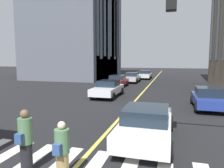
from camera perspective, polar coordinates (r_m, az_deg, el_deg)
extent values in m
cube|color=#D8C64C|center=(22.90, 9.18, -1.28)|extent=(80.00, 0.16, 0.01)
cube|color=silver|center=(6.85, -13.77, -20.42)|extent=(2.40, 0.45, 0.01)
cube|color=silver|center=(7.36, -20.94, -18.71)|extent=(2.40, 0.45, 0.01)
cube|color=silver|center=(7.95, -27.00, -17.02)|extent=(2.40, 0.45, 0.01)
cube|color=#B21E1E|center=(23.91, 1.42, 0.56)|extent=(4.40, 1.80, 0.55)
cube|color=#19232D|center=(24.07, 1.55, 1.85)|extent=(1.85, 1.58, 0.50)
cylinder|color=black|center=(22.33, 2.64, -0.58)|extent=(0.64, 0.22, 0.64)
cylinder|color=black|center=(22.78, -1.60, -0.44)|extent=(0.64, 0.22, 0.64)
cylinder|color=black|center=(25.15, 4.14, 0.21)|extent=(0.64, 0.22, 0.64)
cylinder|color=black|center=(25.55, 0.35, 0.33)|extent=(0.64, 0.22, 0.64)
cube|color=silver|center=(34.69, 8.97, 2.35)|extent=(4.40, 1.80, 0.55)
cube|color=#19232D|center=(34.87, 9.03, 3.23)|extent=(1.85, 1.58, 0.50)
cylinder|color=black|center=(33.18, 10.14, 1.66)|extent=(0.64, 0.22, 0.64)
cylinder|color=black|center=(33.39, 7.19, 1.74)|extent=(0.64, 0.22, 0.64)
cylinder|color=black|center=(36.06, 10.60, 2.03)|extent=(0.64, 0.22, 0.64)
cylinder|color=black|center=(36.26, 7.88, 2.11)|extent=(0.64, 0.22, 0.64)
cube|color=silver|center=(17.63, -1.19, -1.59)|extent=(4.40, 1.80, 0.55)
cube|color=#19232D|center=(17.77, -0.98, 0.18)|extent=(1.85, 1.58, 0.50)
cylinder|color=black|center=(16.05, 0.25, -3.39)|extent=(0.64, 0.22, 0.64)
cylinder|color=black|center=(16.59, -5.51, -3.09)|extent=(0.64, 0.22, 0.64)
cylinder|color=black|center=(18.83, 2.62, -1.92)|extent=(0.64, 0.22, 0.64)
cylinder|color=black|center=(19.29, -2.38, -1.71)|extent=(0.64, 0.22, 0.64)
cube|color=navy|center=(14.67, 24.68, -3.93)|extent=(3.90, 1.75, 0.55)
cube|color=#19232D|center=(14.40, 24.91, -1.91)|extent=(1.64, 1.54, 0.55)
cylinder|color=black|center=(15.87, 20.93, -4.02)|extent=(0.60, 0.21, 0.60)
cylinder|color=black|center=(16.12, 26.90, -4.14)|extent=(0.60, 0.21, 0.60)
cylinder|color=black|center=(13.36, 21.89, -5.99)|extent=(0.60, 0.21, 0.60)
cube|color=#B7BABF|center=(29.06, 5.45, 1.59)|extent=(4.40, 1.80, 0.55)
cube|color=#19232D|center=(29.23, 5.54, 2.66)|extent=(1.85, 1.58, 0.50)
cylinder|color=black|center=(27.51, 6.67, 0.73)|extent=(0.64, 0.22, 0.64)
cylinder|color=black|center=(27.84, 3.15, 0.83)|extent=(0.64, 0.22, 0.64)
cylinder|color=black|center=(30.37, 7.54, 1.26)|extent=(0.64, 0.22, 0.64)
cylinder|color=black|center=(30.66, 4.34, 1.35)|extent=(0.64, 0.22, 0.64)
cube|color=silver|center=(8.25, 9.33, -11.16)|extent=(4.40, 1.80, 0.55)
cube|color=#19232D|center=(7.89, 9.22, -8.01)|extent=(1.85, 1.58, 0.50)
cylinder|color=black|center=(9.82, 5.19, -9.87)|extent=(0.64, 0.22, 0.64)
cylinder|color=black|center=(9.67, 15.47, -10.34)|extent=(0.64, 0.22, 0.64)
cylinder|color=black|center=(7.15, 0.72, -16.26)|extent=(0.64, 0.22, 0.64)
cylinder|color=black|center=(6.94, 15.29, -17.23)|extent=(0.64, 0.22, 0.64)
cylinder|color=#997F4C|center=(5.94, -13.25, -20.93)|extent=(0.32, 0.32, 0.73)
cylinder|color=#4C724C|center=(5.67, -13.44, -14.82)|extent=(0.38, 0.38, 0.62)
sphere|color=beige|center=(5.53, -13.56, -10.83)|extent=(0.20, 0.20, 0.20)
cube|color=#2D4C7F|center=(5.51, -14.73, -16.88)|extent=(0.12, 0.20, 0.28)
cylinder|color=black|center=(6.55, -22.19, -18.06)|extent=(0.32, 0.32, 0.83)
cylinder|color=#4C724C|center=(6.28, -22.50, -11.63)|extent=(0.38, 0.38, 0.71)
sphere|color=brown|center=(6.15, -22.70, -7.46)|extent=(0.23, 0.23, 0.23)
cube|color=#2D4C7F|center=(6.14, -23.93, -13.51)|extent=(0.12, 0.20, 0.28)
sphere|color=green|center=(6.63, 15.81, 19.90)|extent=(0.18, 0.18, 0.18)
cube|color=#565B66|center=(39.44, -9.86, 21.23)|extent=(15.85, 12.42, 26.29)
cube|color=#19232D|center=(40.37, 0.91, 21.74)|extent=(1.10, 0.10, 19.98)
cube|color=#19232D|center=(43.34, 2.06, 20.68)|extent=(1.10, 0.10, 19.98)
cube|color=gray|center=(37.99, -9.85, 19.33)|extent=(11.78, 11.52, 23.10)
cube|color=#19232D|center=(36.07, -0.92, 20.87)|extent=(1.10, 0.10, 17.56)
cube|color=#19232D|center=(39.74, 0.81, 19.53)|extent=(1.10, 0.10, 17.56)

